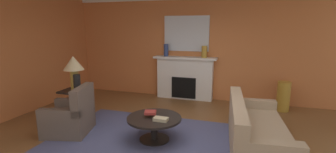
{
  "coord_description": "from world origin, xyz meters",
  "views": [
    {
      "loc": [
        1.22,
        -4.02,
        2.09
      ],
      "look_at": [
        -0.38,
        1.02,
        1.0
      ],
      "focal_mm": 26.41,
      "sensor_mm": 36.0,
      "label": 1
    }
  ],
  "objects_px": {
    "vase_on_side_table": "(77,83)",
    "vase_tall_corner": "(283,96)",
    "coffee_table": "(154,123)",
    "sofa": "(255,134)",
    "side_table": "(76,103)",
    "armchair_near_window": "(70,118)",
    "fireplace": "(185,79)",
    "mantel_mirror": "(186,34)",
    "vase_mantel_right": "(204,52)",
    "vase_mantel_left": "(166,50)",
    "table_lamp": "(74,66)"
  },
  "relations": [
    {
      "from": "armchair_near_window",
      "to": "side_table",
      "type": "relative_size",
      "value": 1.39
    },
    {
      "from": "coffee_table",
      "to": "table_lamp",
      "type": "bearing_deg",
      "value": 168.0
    },
    {
      "from": "fireplace",
      "to": "armchair_near_window",
      "type": "height_order",
      "value": "fireplace"
    },
    {
      "from": "sofa",
      "to": "vase_on_side_table",
      "type": "height_order",
      "value": "vase_on_side_table"
    },
    {
      "from": "vase_mantel_left",
      "to": "vase_tall_corner",
      "type": "relative_size",
      "value": 0.47
    },
    {
      "from": "coffee_table",
      "to": "vase_mantel_right",
      "type": "height_order",
      "value": "vase_mantel_right"
    },
    {
      "from": "fireplace",
      "to": "sofa",
      "type": "bearing_deg",
      "value": -54.57
    },
    {
      "from": "mantel_mirror",
      "to": "table_lamp",
      "type": "height_order",
      "value": "mantel_mirror"
    },
    {
      "from": "coffee_table",
      "to": "sofa",
      "type": "bearing_deg",
      "value": 5.51
    },
    {
      "from": "table_lamp",
      "to": "mantel_mirror",
      "type": "bearing_deg",
      "value": 52.5
    },
    {
      "from": "mantel_mirror",
      "to": "side_table",
      "type": "relative_size",
      "value": 1.84
    },
    {
      "from": "vase_mantel_left",
      "to": "vase_on_side_table",
      "type": "bearing_deg",
      "value": -116.37
    },
    {
      "from": "coffee_table",
      "to": "vase_tall_corner",
      "type": "relative_size",
      "value": 1.35
    },
    {
      "from": "table_lamp",
      "to": "side_table",
      "type": "bearing_deg",
      "value": 7.13
    },
    {
      "from": "sofa",
      "to": "vase_tall_corner",
      "type": "relative_size",
      "value": 2.92
    },
    {
      "from": "vase_on_side_table",
      "to": "vase_mantel_right",
      "type": "bearing_deg",
      "value": 46.55
    },
    {
      "from": "mantel_mirror",
      "to": "vase_mantel_left",
      "type": "xyz_separation_m",
      "value": [
        -0.55,
        -0.17,
        -0.47
      ]
    },
    {
      "from": "armchair_near_window",
      "to": "fireplace",
      "type": "bearing_deg",
      "value": 62.11
    },
    {
      "from": "coffee_table",
      "to": "vase_mantel_right",
      "type": "bearing_deg",
      "value": 80.9
    },
    {
      "from": "sofa",
      "to": "table_lamp",
      "type": "distance_m",
      "value": 3.9
    },
    {
      "from": "fireplace",
      "to": "vase_tall_corner",
      "type": "height_order",
      "value": "fireplace"
    },
    {
      "from": "vase_mantel_right",
      "to": "vase_on_side_table",
      "type": "height_order",
      "value": "vase_mantel_right"
    },
    {
      "from": "vase_mantel_left",
      "to": "vase_mantel_right",
      "type": "bearing_deg",
      "value": 0.0
    },
    {
      "from": "vase_mantel_left",
      "to": "vase_on_side_table",
      "type": "xyz_separation_m",
      "value": [
        -1.21,
        -2.44,
        -0.52
      ]
    },
    {
      "from": "side_table",
      "to": "vase_mantel_right",
      "type": "bearing_deg",
      "value": 43.3
    },
    {
      "from": "sofa",
      "to": "vase_on_side_table",
      "type": "bearing_deg",
      "value": 177.8
    },
    {
      "from": "table_lamp",
      "to": "vase_mantel_left",
      "type": "xyz_separation_m",
      "value": [
        1.36,
        2.32,
        0.18
      ]
    },
    {
      "from": "mantel_mirror",
      "to": "vase_on_side_table",
      "type": "height_order",
      "value": "mantel_mirror"
    },
    {
      "from": "mantel_mirror",
      "to": "side_table",
      "type": "distance_m",
      "value": 3.46
    },
    {
      "from": "armchair_near_window",
      "to": "vase_mantel_left",
      "type": "bearing_deg",
      "value": 70.67
    },
    {
      "from": "mantel_mirror",
      "to": "table_lamp",
      "type": "relative_size",
      "value": 1.72
    },
    {
      "from": "vase_on_side_table",
      "to": "coffee_table",
      "type": "bearing_deg",
      "value": -9.39
    },
    {
      "from": "vase_mantel_right",
      "to": "vase_tall_corner",
      "type": "relative_size",
      "value": 0.43
    },
    {
      "from": "vase_mantel_left",
      "to": "vase_on_side_table",
      "type": "height_order",
      "value": "vase_mantel_left"
    },
    {
      "from": "fireplace",
      "to": "mantel_mirror",
      "type": "bearing_deg",
      "value": 90.0
    },
    {
      "from": "sofa",
      "to": "side_table",
      "type": "relative_size",
      "value": 3.1
    },
    {
      "from": "vase_tall_corner",
      "to": "vase_on_side_table",
      "type": "height_order",
      "value": "vase_on_side_table"
    },
    {
      "from": "vase_tall_corner",
      "to": "vase_on_side_table",
      "type": "relative_size",
      "value": 1.97
    },
    {
      "from": "fireplace",
      "to": "armchair_near_window",
      "type": "bearing_deg",
      "value": -117.89
    },
    {
      "from": "sofa",
      "to": "vase_tall_corner",
      "type": "distance_m",
      "value": 2.44
    },
    {
      "from": "side_table",
      "to": "vase_tall_corner",
      "type": "distance_m",
      "value": 4.95
    },
    {
      "from": "mantel_mirror",
      "to": "vase_tall_corner",
      "type": "bearing_deg",
      "value": -9.21
    },
    {
      "from": "sofa",
      "to": "side_table",
      "type": "xyz_separation_m",
      "value": [
        -3.77,
        0.26,
        0.1
      ]
    },
    {
      "from": "mantel_mirror",
      "to": "vase_tall_corner",
      "type": "distance_m",
      "value": 3.02
    },
    {
      "from": "table_lamp",
      "to": "vase_mantel_left",
      "type": "bearing_deg",
      "value": 59.62
    },
    {
      "from": "mantel_mirror",
      "to": "sofa",
      "type": "distance_m",
      "value": 3.67
    },
    {
      "from": "coffee_table",
      "to": "vase_tall_corner",
      "type": "xyz_separation_m",
      "value": [
        2.48,
        2.49,
        0.04
      ]
    },
    {
      "from": "vase_on_side_table",
      "to": "sofa",
      "type": "bearing_deg",
      "value": -2.2
    },
    {
      "from": "fireplace",
      "to": "vase_mantel_left",
      "type": "relative_size",
      "value": 5.12
    },
    {
      "from": "vase_on_side_table",
      "to": "vase_tall_corner",
      "type": "bearing_deg",
      "value": 26.69
    }
  ]
}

